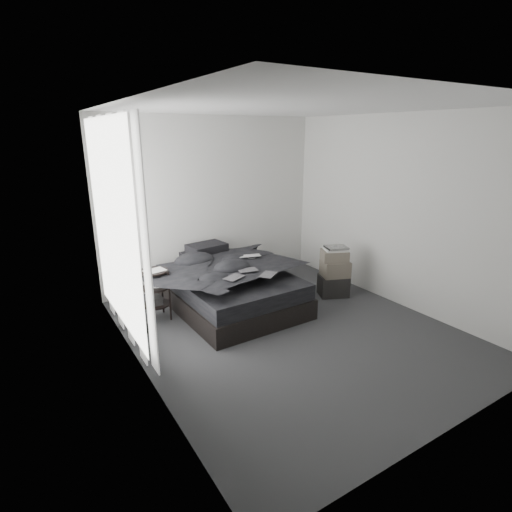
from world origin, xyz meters
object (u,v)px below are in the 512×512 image
bed (231,297)px  box_lower (333,285)px  side_stand (156,295)px  laptop (250,252)px

bed → box_lower: bearing=-18.1°
bed → box_lower: (1.50, -0.45, 0.02)m
bed → side_stand: (-1.01, 0.16, 0.20)m
laptop → box_lower: bearing=-7.4°
side_stand → laptop: bearing=-4.4°
side_stand → box_lower: side_stand is taller
side_stand → box_lower: 2.59m
box_lower → bed: bearing=163.3°
bed → box_lower: size_ratio=4.76×
laptop → side_stand: bearing=-167.7°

